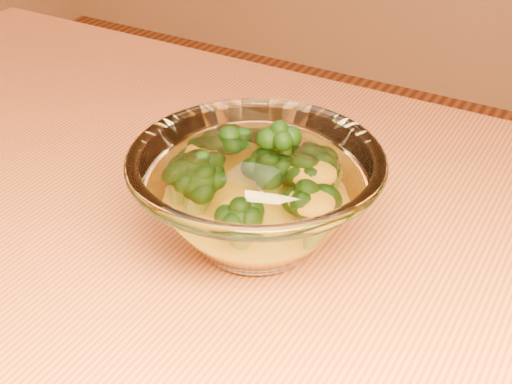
% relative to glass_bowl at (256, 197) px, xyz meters
% --- Properties ---
extents(glass_bowl, '(0.20, 0.20, 0.09)m').
position_rel_glass_bowl_xyz_m(glass_bowl, '(0.00, 0.00, 0.00)').
color(glass_bowl, white).
rests_on(glass_bowl, table).
extents(cheese_sauce, '(0.10, 0.10, 0.03)m').
position_rel_glass_bowl_xyz_m(cheese_sauce, '(0.00, 0.00, -0.02)').
color(cheese_sauce, '#EDA614').
rests_on(cheese_sauce, glass_bowl).
extents(broccoli_heap, '(0.13, 0.12, 0.07)m').
position_rel_glass_bowl_xyz_m(broccoli_heap, '(-0.01, 0.01, 0.01)').
color(broccoli_heap, black).
rests_on(broccoli_heap, cheese_sauce).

